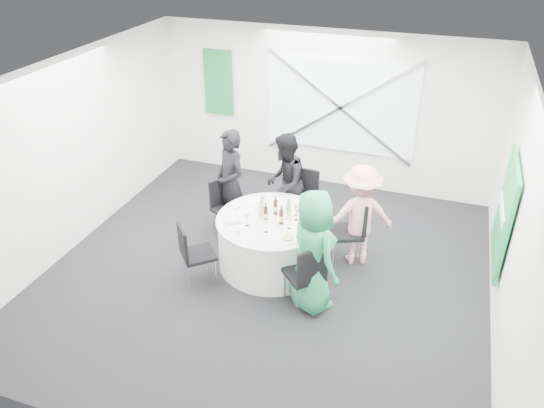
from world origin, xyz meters
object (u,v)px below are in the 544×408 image
(chair_back, at_px, (302,195))
(chair_front_right, at_px, (307,272))
(chair_front_left, at_px, (192,250))
(person_woman_green, at_px, (313,252))
(banquet_table, at_px, (272,242))
(chair_back_right, at_px, (353,226))
(green_water_bottle, at_px, (289,211))
(clear_water_bottle, at_px, (261,211))
(person_man_back_left, at_px, (231,183))
(person_man_back, at_px, (285,183))
(person_woman_pink, at_px, (360,216))
(chair_back_left, at_px, (225,203))

(chair_back, xyz_separation_m, chair_front_right, (0.61, -1.85, -0.02))
(chair_front_left, relative_size, person_woman_green, 0.55)
(banquet_table, height_order, chair_back_right, chair_back_right)
(green_water_bottle, height_order, clear_water_bottle, green_water_bottle)
(banquet_table, distance_m, chair_back_right, 1.16)
(banquet_table, xyz_separation_m, person_man_back_left, (-0.90, 0.66, 0.47))
(chair_back, height_order, person_man_back, person_man_back)
(chair_back_right, distance_m, chair_front_right, 1.26)
(person_woman_pink, bearing_deg, chair_back_right, -0.29)
(chair_back, relative_size, chair_back_left, 1.11)
(chair_back, xyz_separation_m, person_woman_pink, (1.01, -0.60, 0.17))
(person_woman_pink, xyz_separation_m, clear_water_bottle, (-1.29, -0.49, 0.10))
(person_woman_green, xyz_separation_m, green_water_bottle, (-0.56, 0.76, 0.05))
(chair_back_left, xyz_separation_m, person_woman_green, (1.74, -1.24, 0.30))
(chair_back, bearing_deg, banquet_table, -90.00)
(banquet_table, xyz_separation_m, person_man_back, (-0.15, 1.02, 0.42))
(chair_back, xyz_separation_m, chair_front_left, (-0.99, -1.86, -0.05))
(banquet_table, relative_size, chair_front_left, 1.70)
(person_man_back_left, relative_size, clear_water_bottle, 6.34)
(person_man_back_left, xyz_separation_m, green_water_bottle, (1.11, -0.56, 0.03))
(person_woman_green, xyz_separation_m, clear_water_bottle, (-0.93, 0.67, 0.03))
(chair_back, height_order, person_woman_pink, person_woman_pink)
(chair_back_right, distance_m, person_woman_green, 1.18)
(person_woman_pink, height_order, clear_water_bottle, person_woman_pink)
(chair_back_right, height_order, person_man_back, person_man_back)
(banquet_table, distance_m, chair_back, 1.12)
(banquet_table, distance_m, green_water_bottle, 0.55)
(chair_front_right, relative_size, clear_water_bottle, 3.61)
(chair_front_left, relative_size, person_woman_pink, 0.60)
(person_woman_green, bearing_deg, clear_water_bottle, 5.47)
(chair_back_right, xyz_separation_m, green_water_bottle, (-0.84, -0.36, 0.28))
(person_man_back_left, relative_size, person_woman_pink, 1.11)
(chair_front_left, relative_size, person_man_back_left, 0.54)
(chair_front_left, xyz_separation_m, person_man_back_left, (-0.03, 1.42, 0.31))
(person_man_back_left, bearing_deg, chair_back_right, 30.28)
(person_woman_green, bearing_deg, banquet_table, -0.00)
(person_woman_green, bearing_deg, chair_back_right, -63.00)
(chair_back, height_order, person_woman_green, person_woman_green)
(chair_back_right, distance_m, chair_front_left, 2.27)
(person_woman_pink, bearing_deg, chair_front_right, 48.89)
(person_man_back_left, relative_size, green_water_bottle, 5.65)
(banquet_table, relative_size, chair_back, 1.56)
(chair_front_right, height_order, chair_front_left, chair_front_right)
(chair_back, relative_size, chair_back_right, 0.99)
(chair_back_left, bearing_deg, person_man_back, -30.80)
(banquet_table, bearing_deg, green_water_bottle, 23.95)
(green_water_bottle, bearing_deg, chair_back_right, 23.28)
(chair_back_right, relative_size, chair_front_right, 1.05)
(banquet_table, xyz_separation_m, chair_back_left, (-0.97, 0.57, 0.15))
(chair_front_left, height_order, green_water_bottle, green_water_bottle)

